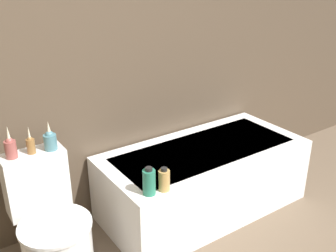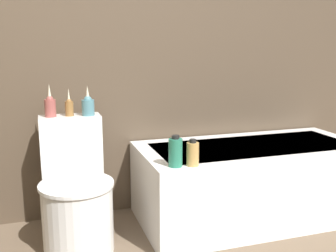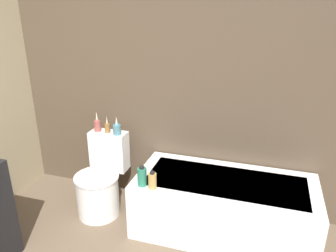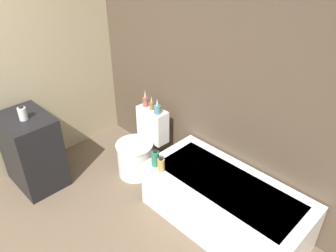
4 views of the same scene
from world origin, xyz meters
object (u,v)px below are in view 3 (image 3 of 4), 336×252
Objects in this scene: bathtub at (223,206)px; shampoo_bottle_short at (152,181)px; vase_gold at (97,125)px; vase_silver at (107,127)px; toilet at (101,182)px; vase_bronze at (117,128)px; shampoo_bottle_tall at (142,177)px.

shampoo_bottle_short reaches higher than bathtub.
bathtub is 10.13× the size of shampoo_bottle_short.
vase_gold reaches higher than vase_silver.
toilet is at bearing -61.76° from vase_gold.
vase_bronze is at bearing -5.92° from vase_gold.
vase_silver is at bearing 140.12° from shampoo_bottle_tall.
shampoo_bottle_short is at bearing -22.44° from toilet.
shampoo_bottle_tall is (0.54, -0.45, -0.22)m from vase_silver.
shampoo_bottle_tall is at bearing -24.64° from toilet.
shampoo_bottle_tall is at bearing -156.98° from bathtub.
shampoo_bottle_short is at bearing -152.24° from bathtub.
vase_bronze is 0.73m from shampoo_bottle_short.
shampoo_bottle_short is (0.75, -0.47, -0.24)m from vase_gold.
vase_gold is (-1.31, 0.17, 0.56)m from bathtub.
vase_silver is 0.73m from shampoo_bottle_tall.
vase_silver is 0.11m from vase_bronze.
toilet is 0.66m from shampoo_bottle_tall.
toilet is at bearing 155.36° from shampoo_bottle_tall.
shampoo_bottle_short is (0.10, -0.02, -0.01)m from shampoo_bottle_tall.
toilet reaches higher than shampoo_bottle_short.
bathtub is at bearing -7.93° from vase_bronze.
vase_bronze is (0.11, 0.19, 0.52)m from toilet.
vase_bronze is at bearing -8.85° from vase_silver.
bathtub is 1.33m from vase_silver.
shampoo_bottle_tall is 0.10m from shampoo_bottle_short.
vase_silver is (-0.00, 0.20, 0.51)m from toilet.
vase_silver is 1.12× the size of shampoo_bottle_short.
toilet is 0.57m from vase_gold.
vase_gold is at bearing 118.24° from toilet.
bathtub is 0.79m from shampoo_bottle_tall.
vase_gold is (-0.11, 0.21, 0.52)m from toilet.
shampoo_bottle_short is at bearing -9.16° from shampoo_bottle_tall.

